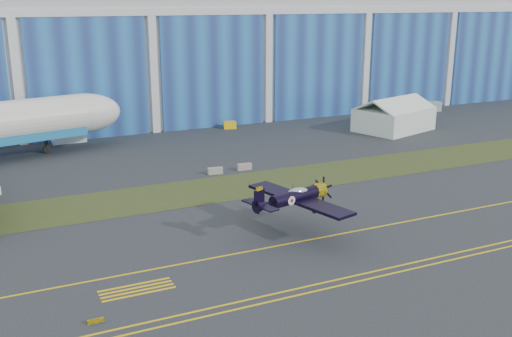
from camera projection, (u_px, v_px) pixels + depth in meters
name	position (u px, v px, depth m)	size (l,w,h in m)	color
ground	(287.00, 223.00, 62.84)	(260.00, 260.00, 0.00)	#2C3136
grass_median	(234.00, 186.00, 75.04)	(260.00, 10.00, 0.02)	#475128
hangar	(122.00, 39.00, 121.33)	(220.00, 45.70, 30.00)	silver
taxiway_centreline	(310.00, 240.00, 58.48)	(200.00, 0.20, 0.02)	yellow
edge_line_near	(367.00, 279.00, 50.20)	(80.00, 0.20, 0.02)	yellow
edge_line_far	(360.00, 274.00, 51.07)	(80.00, 0.20, 0.02)	yellow
hold_short_ladder	(137.00, 289.00, 48.44)	(6.00, 2.40, 0.02)	yellow
guard_board_left	(96.00, 321.00, 43.37)	(1.20, 0.15, 0.35)	yellow
warbird	(295.00, 197.00, 58.95)	(13.68, 15.27, 3.85)	black
tent	(394.00, 114.00, 106.47)	(15.25, 12.96, 6.05)	white
shipping_container	(69.00, 135.00, 97.93)	(5.36, 2.14, 2.32)	white
tug	(230.00, 125.00, 108.59)	(2.22, 1.39, 1.29)	yellow
gse_box	(433.00, 107.00, 125.40)	(3.26, 1.74, 1.95)	#8DA79C
barrier_a	(215.00, 171.00, 80.32)	(2.00, 0.60, 0.90)	gray
barrier_b	(244.00, 167.00, 82.26)	(2.00, 0.60, 0.90)	gray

